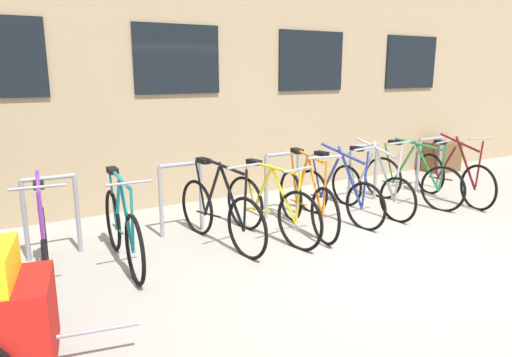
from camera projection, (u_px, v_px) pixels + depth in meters
The scene contains 13 objects.
ground_plane at pixel (391, 258), 5.16m from camera, with size 42.00×42.00×0.00m, color #9E998E.
storefront_building at pixel (170, 47), 10.34m from camera, with size 28.00×7.26×5.05m.
bike_rack at pixel (282, 178), 6.54m from camera, with size 6.58×0.05×0.92m.
bicycle_silver at pixel (371, 188), 6.74m from camera, with size 0.44×1.62×1.11m.
bicycle_green at pixel (411, 180), 7.18m from camera, with size 0.54×1.65×1.05m.
bicycle_maroon at pixel (453, 177), 7.38m from camera, with size 0.44×1.70×1.09m.
bicycle_orange at pixel (307, 201), 5.98m from camera, with size 0.45×1.66×1.07m.
bicycle_black at pixel (220, 213), 5.49m from camera, with size 0.44×1.72×1.05m.
bicycle_purple at pixel (45, 247), 4.46m from camera, with size 0.44×1.71×1.10m.
bicycle_teal at pixel (123, 229), 4.93m from camera, with size 0.44×1.73×1.02m.
bicycle_yellow at pixel (270, 208), 5.69m from camera, with size 0.49×1.66×0.97m.
bicycle_blue at pixel (337, 194), 6.39m from camera, with size 0.44×1.61×1.09m.
planter_box at pixel (441, 157), 9.59m from camera, with size 0.70×0.44×0.60m, color brown.
Camera 1 is at (-3.69, -3.45, 2.01)m, focal length 32.83 mm.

